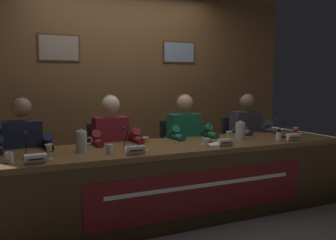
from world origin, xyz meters
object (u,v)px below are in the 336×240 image
juice_glass_center_right (229,135)px  chair_far_right (239,153)px  panelist_center_left (113,144)px  nameplate_far_left (36,159)px  nameplate_center_right (226,143)px  panelist_far_right (249,134)px  nameplate_far_right (293,137)px  juice_glass_center_left (146,141)px  chair_center_right (179,159)px  juice_glass_far_right (295,131)px  nameplate_center_left (136,150)px  water_cup_center_left (110,150)px  water_cup_far_right (279,137)px  chair_center_left (108,166)px  water_cup_center_right (206,143)px  microphone_center_right (208,136)px  panelist_far_left (23,151)px  juice_glass_far_left (49,149)px  document_stack_center_right (214,144)px  water_pitcher_left_side (81,141)px  panelist_center_right (187,138)px  conference_table (173,169)px  water_cup_far_left (9,158)px  microphone_far_left (26,149)px  microphone_far_right (282,131)px  microphone_center_left (127,142)px  water_pitcher_right_side (240,131)px  chair_far_left (23,174)px

juice_glass_center_right → chair_far_right: chair_far_right is taller
panelist_center_left → nameplate_far_left: bearing=-137.7°
nameplate_center_right → panelist_far_right: panelist_far_right is taller
panelist_center_left → nameplate_far_right: size_ratio=7.67×
panelist_center_left → juice_glass_center_left: 0.63m
juice_glass_center_left → chair_center_right: bearing=46.9°
juice_glass_far_right → nameplate_center_left: bearing=-176.6°
water_cup_center_left → water_cup_far_right: same height
chair_center_left → water_cup_center_right: 1.19m
water_cup_center_left → microphone_center_right: (1.09, 0.13, 0.04)m
panelist_far_left → juice_glass_far_right: size_ratio=9.87×
juice_glass_center_left → nameplate_center_right: (0.78, -0.14, -0.05)m
chair_center_left → water_cup_far_right: bearing=-27.8°
panelist_far_left → juice_glass_far_left: size_ratio=9.87×
chair_center_left → document_stack_center_right: chair_center_left is taller
chair_far_right → water_pitcher_left_side: (-2.18, -0.63, 0.39)m
juice_glass_far_left → nameplate_center_right: juice_glass_far_left is taller
panelist_center_right → conference_table: bearing=-129.0°
juice_glass_far_left → water_cup_far_left: (-0.30, -0.01, -0.05)m
microphone_far_left → panelist_far_right: 2.70m
nameplate_center_left → microphone_far_right: microphone_far_right is taller
chair_center_left → microphone_center_left: 0.82m
juice_glass_far_left → water_pitcher_right_side: water_pitcher_right_side is taller
chair_center_right → nameplate_center_right: bearing=-88.5°
water_cup_center_left → microphone_far_left: bearing=168.7°
panelist_center_right → juice_glass_center_right: 0.63m
microphone_far_left → panelist_far_left: bearing=89.4°
water_cup_far_left → chair_far_right: (2.79, 0.83, -0.34)m
juice_glass_center_right → juice_glass_far_right: (0.85, -0.04, 0.00)m
microphone_far_left → nameplate_far_right: 2.66m
chair_center_left → juice_glass_center_right: bearing=-37.5°
chair_center_right → panelist_far_right: 0.95m
nameplate_far_right → water_pitcher_right_side: 0.56m
microphone_far_left → microphone_far_right: (2.70, -0.04, 0.00)m
water_cup_center_right → nameplate_far_right: (1.03, -0.08, 0.00)m
panelist_center_right → document_stack_center_right: size_ratio=5.42×
juice_glass_center_right → document_stack_center_right: juice_glass_center_right is taller
nameplate_far_left → water_cup_center_right: bearing=3.3°
water_pitcher_left_side → chair_center_right: bearing=25.7°
chair_far_left → microphone_far_left: size_ratio=4.15×
juice_glass_center_left → panelist_far_right: size_ratio=0.10×
juice_glass_far_left → chair_far_right: size_ratio=0.14×
water_cup_center_right → document_stack_center_right: (0.13, 0.06, -0.03)m
panelist_far_left → juice_glass_far_right: panelist_far_left is taller
document_stack_center_right → juice_glass_far_right: bearing=-1.5°
panelist_center_left → nameplate_center_right: panelist_center_left is taller
conference_table → water_cup_far_left: size_ratio=45.04×
microphone_center_right → nameplate_far_left: bearing=-170.8°
water_cup_center_right → panelist_center_right: bearing=77.2°
chair_center_left → water_pitcher_left_side: (-0.42, -0.63, 0.39)m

